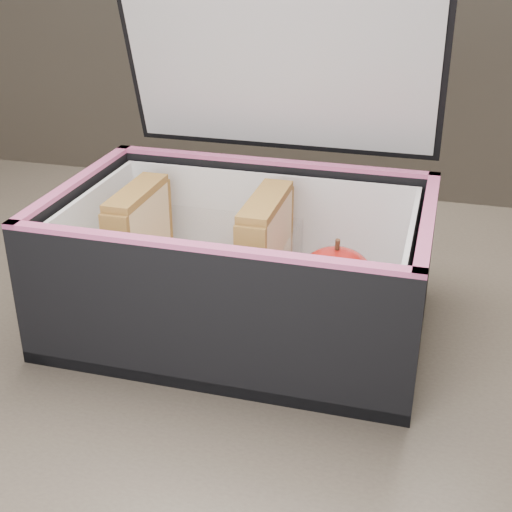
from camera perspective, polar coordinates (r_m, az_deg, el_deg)
The scene contains 8 objects.
kitchen_table at distance 0.66m, azimuth -1.62°, elevation -14.24°, with size 1.20×0.80×0.75m.
lunch_bag at distance 0.61m, azimuth -1.05°, elevation 0.15°, with size 0.31×0.26×0.31m.
plastic_tub at distance 0.63m, azimuth -4.36°, elevation -0.89°, with size 0.16×0.11×0.07m, color white, non-canonical shape.
sandwich_left at distance 0.65m, azimuth -9.29°, elevation 1.24°, with size 0.02×0.09×0.10m.
sandwich_right at distance 0.61m, azimuth 0.75°, elevation 0.21°, with size 0.03×0.09×0.10m.
carrot_sticks at distance 0.64m, azimuth -3.76°, elevation -1.94°, with size 0.04×0.13×0.03m.
paper_napkin at distance 0.62m, azimuth 6.65°, elevation -4.89°, with size 0.07×0.07×0.01m, color white.
red_apple at distance 0.59m, azimuth 6.36°, elevation -2.25°, with size 0.08×0.08×0.07m.
Camera 1 is at (0.15, -0.48, 1.08)m, focal length 50.00 mm.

